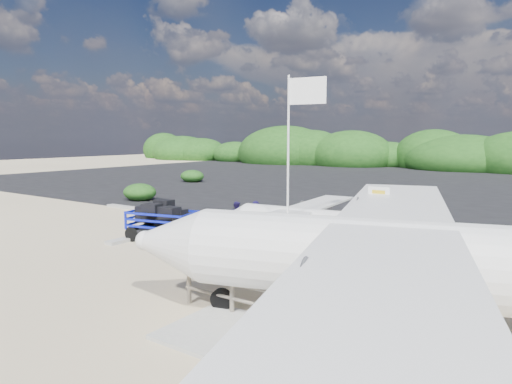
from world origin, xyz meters
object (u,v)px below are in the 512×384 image
baggage_cart (163,241)px  aircraft_small (334,175)px  crew_a (256,221)px  crew_b (237,217)px  flagpole (287,266)px  signboard (311,301)px

baggage_cart → aircraft_small: aircraft_small is taller
crew_a → aircraft_small: bearing=-80.9°
crew_a → aircraft_small: crew_a is taller
crew_b → baggage_cart: bearing=84.6°
aircraft_small → flagpole: bearing=107.9°
crew_a → crew_b: 2.19m
baggage_cart → aircraft_small: bearing=90.7°
crew_b → signboard: bearing=158.7°
flagpole → crew_a: 4.17m
aircraft_small → baggage_cart: bearing=98.5°
flagpole → crew_b: 6.28m
flagpole → crew_a: flagpole is taller
flagpole → crew_a: bearing=141.0°
flagpole → crew_b: size_ratio=4.48×
flagpole → aircraft_small: bearing=112.8°
crew_a → signboard: bearing=126.2°
crew_b → aircraft_small: (-10.06, 32.30, -0.75)m
baggage_cart → crew_a: (3.43, 2.30, 0.90)m
flagpole → signboard: 3.50m
flagpole → baggage_cart: bearing=177.8°
flagpole → aircraft_small: 39.00m
crew_a → crew_b: size_ratio=1.21×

